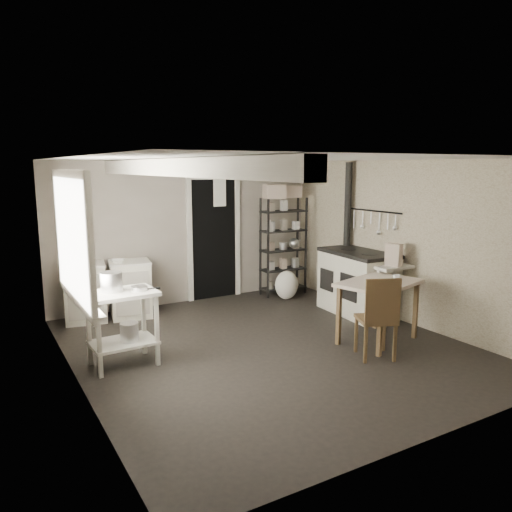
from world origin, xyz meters
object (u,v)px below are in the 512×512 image
flour_sack (287,285)px  work_table (378,312)px  stockpot (111,284)px  base_cabinets (108,288)px  chair (376,317)px  stove (357,285)px  shelf_rack (283,240)px  prep_table (123,331)px

flour_sack → work_table: bearing=-93.4°
stockpot → base_cabinets: (0.38, 1.79, -0.48)m
work_table → chair: (-0.40, -0.38, 0.10)m
stockpot → stove: 3.75m
stockpot → chair: bearing=-25.8°
shelf_rack → base_cabinets: bearing=-179.6°
stockpot → work_table: stockpot is taller
stove → shelf_rack: bearing=104.9°
work_table → chair: size_ratio=1.05×
chair → flour_sack: size_ratio=2.02×
base_cabinets → shelf_rack: (3.01, -0.08, 0.49)m
stockpot → chair: size_ratio=0.26×
prep_table → work_table: size_ratio=0.82×
chair → flour_sack: chair is taller
shelf_rack → flour_sack: shelf_rack is taller
stockpot → chair: (2.70, -1.30, -0.45)m
flour_sack → prep_table: bearing=-155.5°
stove → flour_sack: (-0.47, 1.22, -0.20)m
base_cabinets → shelf_rack: 3.05m
stove → prep_table: bearing=-173.4°
stockpot → shelf_rack: size_ratio=0.15×
prep_table → flour_sack: size_ratio=1.75×
work_table → prep_table: bearing=164.1°
prep_table → shelf_rack: (3.30, 1.77, 0.55)m
stove → work_table: bearing=-116.3°
work_table → shelf_rack: bearing=83.8°
base_cabinets → shelf_rack: size_ratio=0.76×
stove → chair: bearing=-121.6°
prep_table → base_cabinets: 1.88m
shelf_rack → chair: (-0.69, -3.02, -0.46)m
stove → flour_sack: size_ratio=2.50×
stockpot → base_cabinets: bearing=78.0°
work_table → flour_sack: work_table is taller
prep_table → base_cabinets: (0.30, 1.85, 0.06)m
prep_table → work_table: 3.14m
prep_table → stockpot: size_ratio=3.34×
work_table → flour_sack: size_ratio=2.12×
stockpot → flour_sack: (3.24, 1.38, -0.70)m
base_cabinets → work_table: (2.72, -2.71, -0.08)m
stockpot → flour_sack: 3.59m
prep_table → flour_sack: bearing=24.5°
shelf_rack → flour_sack: size_ratio=3.45×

